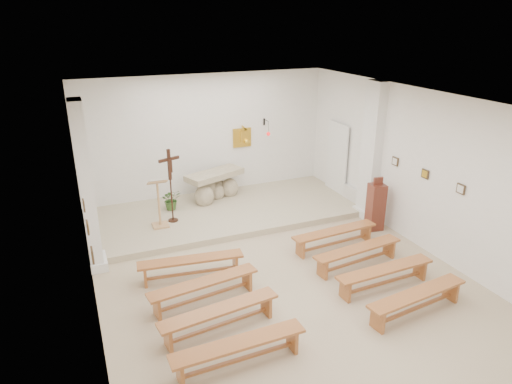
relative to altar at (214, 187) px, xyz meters
name	(u,v)px	position (x,y,z in m)	size (l,w,h in m)	color
ground	(284,280)	(0.01, -4.37, -0.48)	(7.00, 10.00, 0.00)	tan
wall_left	(87,231)	(-3.48, -4.37, 1.27)	(0.02, 10.00, 3.50)	white
wall_right	(433,175)	(3.50, -4.37, 1.27)	(0.02, 10.00, 3.50)	white
wall_back	(207,137)	(0.01, 0.62, 1.27)	(7.00, 0.02, 3.50)	white
ceiling	(288,105)	(0.01, -4.37, 3.01)	(7.00, 10.00, 0.02)	silver
sanctuary_platform	(226,212)	(0.01, -0.87, -0.40)	(6.98, 3.00, 0.15)	tan
pilaster_left	(86,189)	(-3.36, -2.37, 1.27)	(0.26, 0.55, 3.50)	white
pilaster_right	(371,152)	(3.38, -2.37, 1.27)	(0.26, 0.55, 3.50)	white
gold_wall_relief	(242,138)	(1.06, 0.59, 1.17)	(0.55, 0.04, 0.55)	gold
sanctuary_lamp	(268,132)	(1.76, 0.33, 1.33)	(0.11, 0.36, 0.44)	black
station_frame_left_front	(92,255)	(-3.46, -5.17, 1.24)	(0.03, 0.20, 0.20)	#3F2E1B
station_frame_left_mid	(88,227)	(-3.46, -4.17, 1.24)	(0.03, 0.20, 0.20)	#3F2E1B
station_frame_left_rear	(84,205)	(-3.46, -3.17, 1.24)	(0.03, 0.20, 0.20)	#3F2E1B
station_frame_right_front	(461,189)	(3.48, -5.17, 1.24)	(0.03, 0.20, 0.20)	#3F2E1B
station_frame_right_mid	(425,174)	(3.48, -4.17, 1.24)	(0.03, 0.20, 0.20)	#3F2E1B
station_frame_right_rear	(395,161)	(3.48, -3.17, 1.24)	(0.03, 0.20, 0.20)	#3F2E1B
radiator_left	(90,241)	(-3.42, -1.67, -0.21)	(0.10, 0.85, 0.52)	silver
radiator_right	(353,197)	(3.44, -1.67, -0.21)	(0.10, 0.85, 0.52)	silver
altar	(214,187)	(0.00, 0.00, 0.00)	(1.77, 1.20, 0.85)	#C1B093
lectern	(159,203)	(-1.78, -1.24, 0.30)	(0.46, 0.39, 1.26)	tan
crucifix_stand	(170,180)	(-1.42, -1.04, 0.74)	(0.54, 0.25, 1.85)	#331A10
potted_plant	(171,199)	(-1.28, -0.30, -0.05)	(0.50, 0.44, 0.56)	#335923
donation_pedestal	(376,207)	(3.11, -3.09, 0.12)	(0.41, 0.41, 1.34)	maroon
bench_left_front	(191,263)	(-1.65, -3.57, -0.15)	(2.11, 0.60, 0.44)	#A76130
bench_right_front	(335,235)	(1.67, -3.57, -0.15)	(2.10, 0.47, 0.44)	#A76130
bench_left_second	(204,286)	(-1.65, -4.46, -0.15)	(2.11, 0.61, 0.44)	#A76130
bench_right_second	(358,252)	(1.67, -4.46, -0.15)	(2.11, 0.56, 0.44)	#A76130
bench_left_third	(220,314)	(-1.65, -5.36, -0.15)	(2.11, 0.59, 0.44)	#A76130
bench_right_third	(385,273)	(1.67, -5.36, -0.15)	(2.09, 0.41, 0.44)	#A76130
bench_left_fourth	(239,348)	(-1.65, -6.25, -0.15)	(2.09, 0.38, 0.44)	#A76130
bench_right_fourth	(417,298)	(1.67, -6.25, -0.15)	(2.11, 0.56, 0.44)	#A76130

